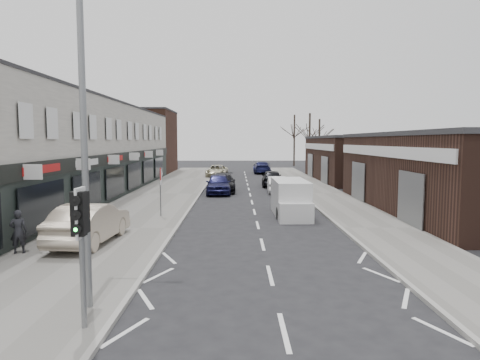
{
  "coord_description": "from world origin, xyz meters",
  "views": [
    {
      "loc": [
        -1.04,
        -11.09,
        4.21
      ],
      "look_at": [
        -0.91,
        6.44,
        2.6
      ],
      "focal_mm": 32.0,
      "sensor_mm": 36.0,
      "label": 1
    }
  ],
  "objects_px": {
    "traffic_light": "(81,225)",
    "parked_car_left_c": "(217,171)",
    "parked_car_left_b": "(223,183)",
    "warning_sign": "(161,178)",
    "pedestrian": "(18,232)",
    "parked_car_right_b": "(272,178)",
    "parked_car_left_a": "(218,184)",
    "parked_car_right_a": "(277,184)",
    "parked_car_right_c": "(262,167)",
    "street_lamp": "(91,124)",
    "white_van": "(290,199)",
    "sedan_on_pavement": "(90,223)"
  },
  "relations": [
    {
      "from": "traffic_light",
      "to": "parked_car_left_a",
      "type": "relative_size",
      "value": 0.66
    },
    {
      "from": "pedestrian",
      "to": "parked_car_right_b",
      "type": "height_order",
      "value": "pedestrian"
    },
    {
      "from": "parked_car_right_c",
      "to": "traffic_light",
      "type": "bearing_deg",
      "value": 82.7
    },
    {
      "from": "warning_sign",
      "to": "parked_car_right_b",
      "type": "bearing_deg",
      "value": 65.73
    },
    {
      "from": "parked_car_left_a",
      "to": "traffic_light",
      "type": "bearing_deg",
      "value": -96.13
    },
    {
      "from": "warning_sign",
      "to": "parked_car_right_b",
      "type": "distance_m",
      "value": 17.96
    },
    {
      "from": "traffic_light",
      "to": "parked_car_right_a",
      "type": "xyz_separation_m",
      "value": [
        6.6,
        25.52,
        -1.74
      ]
    },
    {
      "from": "pedestrian",
      "to": "parked_car_right_a",
      "type": "relative_size",
      "value": 0.39
    },
    {
      "from": "traffic_light",
      "to": "sedan_on_pavement",
      "type": "distance_m",
      "value": 8.42
    },
    {
      "from": "traffic_light",
      "to": "parked_car_left_b",
      "type": "distance_m",
      "value": 26.29
    },
    {
      "from": "warning_sign",
      "to": "pedestrian",
      "type": "distance_m",
      "value": 8.74
    },
    {
      "from": "warning_sign",
      "to": "parked_car_right_b",
      "type": "height_order",
      "value": "warning_sign"
    },
    {
      "from": "white_van",
      "to": "sedan_on_pavement",
      "type": "xyz_separation_m",
      "value": [
        -8.95,
        -7.04,
        -0.01
      ]
    },
    {
      "from": "traffic_light",
      "to": "white_van",
      "type": "height_order",
      "value": "traffic_light"
    },
    {
      "from": "parked_car_right_b",
      "to": "parked_car_right_c",
      "type": "bearing_deg",
      "value": -87.41
    },
    {
      "from": "warning_sign",
      "to": "parked_car_left_a",
      "type": "distance_m",
      "value": 11.1
    },
    {
      "from": "pedestrian",
      "to": "parked_car_right_b",
      "type": "xyz_separation_m",
      "value": [
        11.19,
        24.07,
        -0.16
      ]
    },
    {
      "from": "traffic_light",
      "to": "parked_car_right_a",
      "type": "distance_m",
      "value": 26.41
    },
    {
      "from": "sedan_on_pavement",
      "to": "parked_car_left_a",
      "type": "distance_m",
      "value": 17.4
    },
    {
      "from": "warning_sign",
      "to": "parked_car_right_b",
      "type": "relative_size",
      "value": 0.6
    },
    {
      "from": "sedan_on_pavement",
      "to": "parked_car_right_b",
      "type": "bearing_deg",
      "value": -107.8
    },
    {
      "from": "sedan_on_pavement",
      "to": "parked_car_right_c",
      "type": "bearing_deg",
      "value": -99.04
    },
    {
      "from": "traffic_light",
      "to": "sedan_on_pavement",
      "type": "bearing_deg",
      "value": 107.94
    },
    {
      "from": "traffic_light",
      "to": "parked_car_left_c",
      "type": "relative_size",
      "value": 0.62
    },
    {
      "from": "sedan_on_pavement",
      "to": "parked_car_right_a",
      "type": "height_order",
      "value": "sedan_on_pavement"
    },
    {
      "from": "warning_sign",
      "to": "parked_car_left_a",
      "type": "xyz_separation_m",
      "value": [
        2.66,
        10.69,
        -1.4
      ]
    },
    {
      "from": "parked_car_left_a",
      "to": "parked_car_right_c",
      "type": "height_order",
      "value": "parked_car_left_a"
    },
    {
      "from": "sedan_on_pavement",
      "to": "parked_car_left_c",
      "type": "relative_size",
      "value": 0.98
    },
    {
      "from": "parked_car_left_b",
      "to": "parked_car_left_c",
      "type": "height_order",
      "value": "parked_car_left_b"
    },
    {
      "from": "pedestrian",
      "to": "parked_car_right_b",
      "type": "bearing_deg",
      "value": -130.36
    },
    {
      "from": "white_van",
      "to": "traffic_light",
      "type": "bearing_deg",
      "value": -114.01
    },
    {
      "from": "pedestrian",
      "to": "parked_car_left_a",
      "type": "distance_m",
      "value": 19.55
    },
    {
      "from": "traffic_light",
      "to": "warning_sign",
      "type": "bearing_deg",
      "value": 93.1
    },
    {
      "from": "parked_car_left_b",
      "to": "parked_car_right_c",
      "type": "relative_size",
      "value": 0.96
    },
    {
      "from": "street_lamp",
      "to": "pedestrian",
      "type": "distance_m",
      "value": 7.69
    },
    {
      "from": "pedestrian",
      "to": "parked_car_left_a",
      "type": "relative_size",
      "value": 0.34
    },
    {
      "from": "warning_sign",
      "to": "parked_car_left_c",
      "type": "distance_m",
      "value": 26.67
    },
    {
      "from": "traffic_light",
      "to": "parked_car_left_b",
      "type": "bearing_deg",
      "value": 85.19
    },
    {
      "from": "street_lamp",
      "to": "parked_car_left_c",
      "type": "distance_m",
      "value": 39.58
    },
    {
      "from": "white_van",
      "to": "parked_car_right_c",
      "type": "bearing_deg",
      "value": 88.83
    },
    {
      "from": "parked_car_left_b",
      "to": "parked_car_right_a",
      "type": "distance_m",
      "value": 4.44
    },
    {
      "from": "parked_car_right_a",
      "to": "parked_car_right_c",
      "type": "relative_size",
      "value": 0.77
    },
    {
      "from": "parked_car_right_c",
      "to": "parked_car_left_c",
      "type": "bearing_deg",
      "value": 46.46
    },
    {
      "from": "traffic_light",
      "to": "parked_car_left_a",
      "type": "xyz_separation_m",
      "value": [
        1.9,
        24.71,
        -1.61
      ]
    },
    {
      "from": "traffic_light",
      "to": "white_van",
      "type": "xyz_separation_m",
      "value": [
        6.4,
        14.92,
        -1.47
      ]
    },
    {
      "from": "traffic_light",
      "to": "pedestrian",
      "type": "xyz_separation_m",
      "value": [
        -4.59,
        6.26,
        -1.49
      ]
    },
    {
      "from": "parked_car_right_a",
      "to": "parked_car_right_c",
      "type": "xyz_separation_m",
      "value": [
        0.0,
        20.74,
        0.09
      ]
    },
    {
      "from": "street_lamp",
      "to": "parked_car_left_b",
      "type": "relative_size",
      "value": 1.58
    },
    {
      "from": "street_lamp",
      "to": "parked_car_left_b",
      "type": "height_order",
      "value": "street_lamp"
    },
    {
      "from": "parked_car_left_c",
      "to": "street_lamp",
      "type": "bearing_deg",
      "value": -88.71
    }
  ]
}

